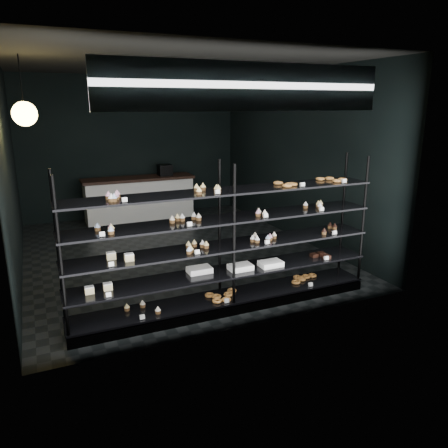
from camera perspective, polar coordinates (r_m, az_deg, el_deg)
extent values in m
cube|color=black|center=(7.96, -6.59, -3.53)|extent=(5.00, 6.00, 0.01)
cube|color=black|center=(7.56, -7.38, 20.00)|extent=(5.00, 6.00, 0.01)
cube|color=black|center=(10.49, -11.88, 9.75)|extent=(5.00, 0.01, 3.20)
cube|color=black|center=(4.84, 3.60, 3.79)|extent=(5.00, 0.01, 3.20)
cube|color=black|center=(7.28, -26.23, 6.15)|extent=(0.01, 6.00, 3.20)
cube|color=black|center=(8.66, 9.24, 8.75)|extent=(0.01, 6.00, 3.20)
cube|color=black|center=(5.79, 0.33, -10.31)|extent=(4.00, 0.50, 0.12)
cylinder|color=black|center=(4.81, -20.51, -4.89)|extent=(0.04, 0.04, 1.85)
cylinder|color=black|center=(5.23, -20.85, -3.33)|extent=(0.04, 0.04, 1.85)
cylinder|color=black|center=(5.26, 1.33, -2.16)|extent=(0.04, 0.04, 1.85)
cylinder|color=black|center=(5.65, -0.57, -0.93)|extent=(0.04, 0.04, 1.85)
cylinder|color=black|center=(6.33, 17.70, 0.12)|extent=(0.04, 0.04, 1.85)
cylinder|color=black|center=(6.65, 15.22, 1.04)|extent=(0.04, 0.04, 1.85)
cube|color=black|center=(5.75, 0.33, -9.50)|extent=(4.00, 0.50, 0.03)
cube|color=black|center=(5.61, 0.34, -6.26)|extent=(4.00, 0.50, 0.02)
cube|color=black|center=(5.49, 0.34, -2.87)|extent=(4.00, 0.50, 0.02)
cube|color=black|center=(5.40, 0.35, 0.66)|extent=(4.00, 0.50, 0.02)
cube|color=black|center=(5.32, 0.36, 4.31)|extent=(4.00, 0.50, 0.02)
cube|color=white|center=(4.77, -12.66, 3.10)|extent=(0.06, 0.04, 0.06)
cube|color=white|center=(5.06, -1.23, 4.17)|extent=(0.06, 0.04, 0.06)
cube|color=white|center=(5.61, 10.04, 5.06)|extent=(0.05, 0.04, 0.06)
cube|color=white|center=(6.01, 15.37, 5.41)|extent=(0.06, 0.04, 0.06)
cube|color=white|center=(4.81, -15.77, -1.32)|extent=(0.06, 0.04, 0.06)
cube|color=white|center=(5.03, -4.32, -0.02)|extent=(0.05, 0.04, 0.06)
cube|color=white|center=(5.42, 5.28, 1.07)|extent=(0.06, 0.04, 0.06)
cube|color=white|center=(5.89, 12.90, 1.92)|extent=(0.06, 0.04, 0.06)
cube|color=white|center=(4.93, -13.99, -5.06)|extent=(0.06, 0.04, 0.06)
cube|color=white|center=(5.17, -3.27, -3.66)|extent=(0.06, 0.04, 0.06)
cube|color=white|center=(5.56, 6.08, -2.33)|extent=(0.06, 0.04, 0.06)
cube|color=white|center=(6.11, 14.33, -1.10)|extent=(0.06, 0.04, 0.06)
cube|color=white|center=(5.05, -15.01, -8.94)|extent=(0.06, 0.04, 0.06)
cube|color=white|center=(6.17, 13.54, -4.30)|extent=(0.06, 0.04, 0.06)
cube|color=white|center=(5.26, -10.30, -11.82)|extent=(0.06, 0.04, 0.06)
cube|color=white|center=(5.56, 0.35, -10.01)|extent=(0.05, 0.04, 0.06)
cube|color=white|center=(6.15, 11.45, -7.73)|extent=(0.06, 0.04, 0.06)
cube|color=#0D0F45|center=(4.82, 3.38, 17.49)|extent=(3.20, 0.04, 0.45)
cube|color=white|center=(4.80, 3.49, 17.49)|extent=(3.30, 0.02, 0.50)
cylinder|color=black|center=(6.36, -25.06, 16.92)|extent=(0.01, 0.01, 0.57)
sphere|color=#FFC959|center=(6.35, -24.60, 12.95)|extent=(0.31, 0.31, 0.31)
cube|color=silver|center=(10.17, -10.99, 3.13)|extent=(2.40, 0.60, 0.92)
cube|color=black|center=(10.08, -11.13, 5.85)|extent=(2.49, 0.65, 0.06)
cube|color=black|center=(10.21, -7.74, 7.00)|extent=(0.30, 0.30, 0.25)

